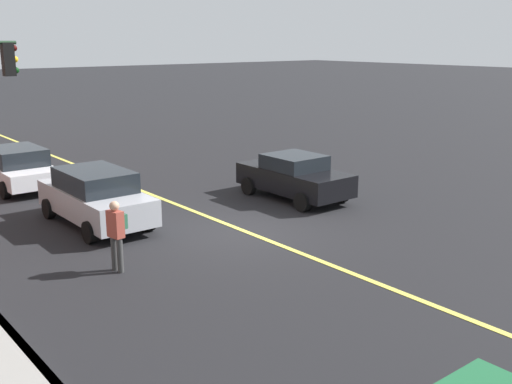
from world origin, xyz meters
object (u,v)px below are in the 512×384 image
(car_black, at_px, (294,176))
(pedestrian_with_backpack, at_px, (117,231))
(car_silver, at_px, (96,196))
(car_white, at_px, (16,167))

(car_black, relative_size, pedestrian_with_backpack, 2.44)
(car_black, xyz_separation_m, car_silver, (1.37, 6.39, 0.07))
(car_silver, bearing_deg, pedestrian_with_backpack, 162.61)
(car_silver, xyz_separation_m, car_white, (6.06, 0.30, -0.08))
(car_black, relative_size, car_silver, 0.92)
(car_black, xyz_separation_m, pedestrian_with_backpack, (-2.34, 7.55, 0.21))
(car_black, height_order, car_white, car_black)
(car_black, xyz_separation_m, car_white, (7.44, 6.68, -0.01))
(car_black, relative_size, car_white, 0.87)
(car_black, distance_m, car_white, 10.00)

